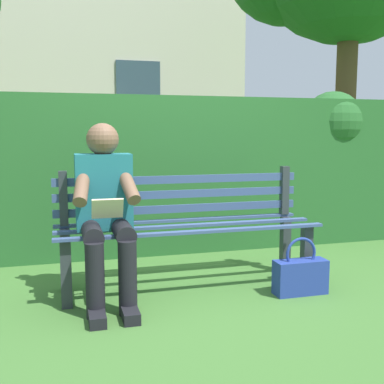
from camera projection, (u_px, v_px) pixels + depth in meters
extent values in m
plane|color=#3D6B2D|center=(188.00, 287.00, 3.47)|extent=(60.00, 60.00, 0.00)
cube|color=#2D3338|center=(306.00, 255.00, 3.50)|extent=(0.07, 0.07, 0.46)
cube|color=#2D3338|center=(66.00, 274.00, 3.04)|extent=(0.07, 0.07, 0.46)
cube|color=#2D3338|center=(285.00, 244.00, 3.83)|extent=(0.07, 0.07, 0.46)
cube|color=#2D3338|center=(66.00, 260.00, 3.37)|extent=(0.07, 0.07, 0.46)
cube|color=#384C7A|center=(181.00, 220.00, 3.62)|extent=(1.90, 0.06, 0.02)
cube|color=#384C7A|center=(188.00, 226.00, 3.41)|extent=(1.90, 0.06, 0.02)
cube|color=#384C7A|center=(197.00, 232.00, 3.19)|extent=(1.90, 0.06, 0.02)
cube|color=#2D3338|center=(284.00, 190.00, 3.82)|extent=(0.06, 0.06, 0.39)
cube|color=#2D3338|center=(63.00, 198.00, 3.35)|extent=(0.06, 0.06, 0.39)
cube|color=#384C7A|center=(181.00, 208.00, 3.60)|extent=(1.90, 0.02, 0.06)
cube|color=#384C7A|center=(181.00, 194.00, 3.58)|extent=(1.90, 0.02, 0.06)
cube|color=#384C7A|center=(181.00, 179.00, 3.57)|extent=(1.90, 0.02, 0.06)
cube|color=#1E6672|center=(104.00, 191.00, 3.23)|extent=(0.38, 0.22, 0.52)
sphere|color=brown|center=(103.00, 139.00, 3.16)|extent=(0.22, 0.22, 0.22)
cylinder|color=black|center=(123.00, 231.00, 3.09)|extent=(0.13, 0.42, 0.13)
cylinder|color=black|center=(92.00, 232.00, 3.03)|extent=(0.13, 0.42, 0.13)
cylinder|color=black|center=(128.00, 278.00, 2.92)|extent=(0.12, 0.12, 0.48)
cylinder|color=black|center=(95.00, 281.00, 2.87)|extent=(0.12, 0.12, 0.48)
cube|color=black|center=(130.00, 314.00, 2.87)|extent=(0.10, 0.24, 0.07)
cube|color=black|center=(97.00, 317.00, 2.81)|extent=(0.10, 0.24, 0.07)
cylinder|color=brown|center=(128.00, 184.00, 3.13)|extent=(0.14, 0.32, 0.26)
cylinder|color=brown|center=(82.00, 186.00, 3.05)|extent=(0.14, 0.32, 0.26)
cube|color=beige|center=(108.00, 208.00, 2.99)|extent=(0.20, 0.07, 0.13)
cube|color=#265B28|center=(183.00, 173.00, 4.66)|extent=(5.37, 0.70, 1.47)
sphere|color=#265B28|center=(333.00, 122.00, 4.92)|extent=(0.63, 0.63, 0.63)
sphere|color=#265B28|center=(40.00, 128.00, 4.31)|extent=(0.56, 0.56, 0.56)
cube|color=beige|center=(19.00, 21.00, 10.06)|extent=(9.33, 2.83, 7.05)
cube|color=#334756|center=(138.00, 91.00, 9.51)|extent=(0.90, 0.04, 1.20)
cube|color=navy|center=(300.00, 277.00, 3.31)|extent=(0.38, 0.14, 0.24)
torus|color=navy|center=(301.00, 253.00, 3.29)|extent=(0.23, 0.02, 0.23)
cylinder|color=brown|center=(345.00, 104.00, 6.87)|extent=(0.30, 0.30, 3.11)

